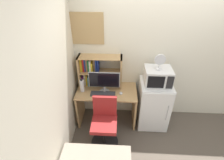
# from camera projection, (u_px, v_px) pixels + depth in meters

# --- Properties ---
(wall_back) EXTENTS (6.40, 0.04, 2.60)m
(wall_back) POSITION_uv_depth(u_px,v_px,m) (185.00, 57.00, 3.03)
(wall_back) COLOR silver
(wall_back) RESTS_ON ground_plane
(wall_left) EXTENTS (0.04, 4.40, 2.60)m
(wall_left) POSITION_uv_depth(u_px,v_px,m) (36.00, 118.00, 1.75)
(wall_left) COLOR silver
(wall_left) RESTS_ON ground_plane
(desk) EXTENTS (1.11, 0.60, 0.75)m
(desk) POSITION_uv_depth(u_px,v_px,m) (107.00, 100.00, 3.24)
(desk) COLOR tan
(desk) RESTS_ON ground_plane
(hutch_bookshelf) EXTENTS (0.79, 0.26, 0.60)m
(hutch_bookshelf) POSITION_uv_depth(u_px,v_px,m) (94.00, 69.00, 3.10)
(hutch_bookshelf) COLOR tan
(hutch_bookshelf) RESTS_ON desk
(monitor) EXTENTS (0.55, 0.18, 0.41)m
(monitor) POSITION_uv_depth(u_px,v_px,m) (104.00, 81.00, 2.95)
(monitor) COLOR #B7B7BC
(monitor) RESTS_ON desk
(keyboard) EXTENTS (0.44, 0.15, 0.02)m
(keyboard) POSITION_uv_depth(u_px,v_px,m) (103.00, 94.00, 3.01)
(keyboard) COLOR #333338
(keyboard) RESTS_ON desk
(computer_mouse) EXTENTS (0.06, 0.09, 0.03)m
(computer_mouse) POSITION_uv_depth(u_px,v_px,m) (121.00, 93.00, 3.01)
(computer_mouse) COLOR silver
(computer_mouse) RESTS_ON desk
(water_bottle) EXTENTS (0.08, 0.08, 0.26)m
(water_bottle) POSITION_uv_depth(u_px,v_px,m) (82.00, 86.00, 3.03)
(water_bottle) COLOR silver
(water_bottle) RESTS_ON desk
(mini_fridge) EXTENTS (0.55, 0.57, 0.94)m
(mini_fridge) POSITION_uv_depth(u_px,v_px,m) (153.00, 104.00, 3.21)
(mini_fridge) COLOR white
(mini_fridge) RESTS_ON ground_plane
(microwave) EXTENTS (0.45, 0.39, 0.29)m
(microwave) POSITION_uv_depth(u_px,v_px,m) (158.00, 76.00, 2.88)
(microwave) COLOR silver
(microwave) RESTS_ON mini_fridge
(desk_fan) EXTENTS (0.18, 0.11, 0.26)m
(desk_fan) POSITION_uv_depth(u_px,v_px,m) (160.00, 61.00, 2.72)
(desk_fan) COLOR silver
(desk_fan) RESTS_ON microwave
(desk_chair) EXTENTS (0.48, 0.48, 0.91)m
(desk_chair) POSITION_uv_depth(u_px,v_px,m) (105.00, 125.00, 2.85)
(desk_chair) COLOR black
(desk_chair) RESTS_ON ground_plane
(wall_corkboard) EXTENTS (0.68, 0.02, 0.53)m
(wall_corkboard) POSITION_uv_depth(u_px,v_px,m) (84.00, 29.00, 2.81)
(wall_corkboard) COLOR tan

